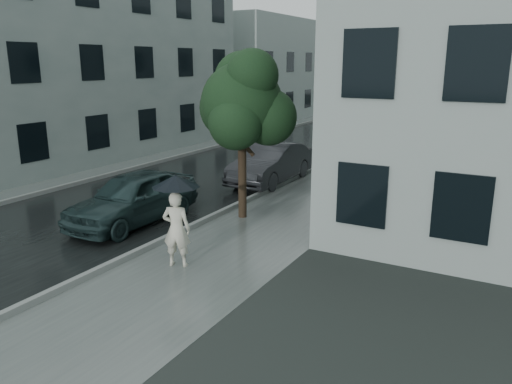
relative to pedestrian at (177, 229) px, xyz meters
The scene contains 14 objects.
ground 1.38m from the pedestrian, 74.59° to the left, with size 120.00×120.00×0.00m, color black.
sidewalk 13.04m from the pedestrian, 87.68° to the left, with size 3.50×60.00×0.01m, color slate.
kerb_near 13.09m from the pedestrian, 95.71° to the left, with size 0.15×60.00×0.15m, color slate.
asphalt_road 13.89m from the pedestrian, 110.26° to the left, with size 6.85×60.00×0.00m, color black.
kerb_far 15.45m from the pedestrian, 122.55° to the left, with size 0.15×60.00×0.15m, color slate.
sidewalk_far 15.97m from the pedestrian, 125.36° to the left, with size 1.70×60.00×0.01m, color #4C5451.
building_far_a 16.67m from the pedestrian, 146.30° to the left, with size 7.02×20.00×9.50m.
building_far_b 33.95m from the pedestrian, 113.53° to the left, with size 7.02×18.00×8.00m.
pedestrian is the anchor object (origin of this frame).
umbrella 1.14m from the pedestrian, 42.55° to the left, with size 1.30×1.30×1.30m.
street_tree 4.87m from the pedestrian, 98.19° to the left, with size 3.14×2.85×5.02m.
lamp_post 14.14m from the pedestrian, 92.53° to the left, with size 0.82×0.46×5.46m.
car_near 3.72m from the pedestrian, 147.64° to the left, with size 1.80×4.48×1.53m, color #1C2F30.
car_far 8.72m from the pedestrian, 102.75° to the left, with size 1.62×4.65×1.53m, color #242529.
Camera 1 is at (6.60, -9.65, 4.65)m, focal length 35.00 mm.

